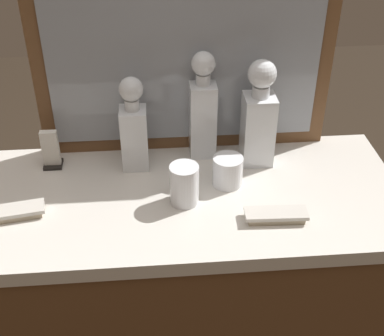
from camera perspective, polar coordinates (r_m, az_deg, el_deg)
name	(u,v)px	position (r m, az deg, el deg)	size (l,w,h in m)	color
dresser	(192,302)	(1.65, 0.00, -14.26)	(1.10, 0.50, 0.83)	brown
dresser_mirror	(184,45)	(1.42, -0.82, 13.16)	(0.81, 0.03, 0.62)	brown
crystal_decanter_right	(258,122)	(1.44, 7.17, 4.90)	(0.08, 0.08, 0.30)	white
crystal_decanter_far_left	(134,132)	(1.43, -6.28, 3.85)	(0.07, 0.07, 0.27)	white
crystal_decanter_front	(203,115)	(1.46, 1.16, 5.75)	(0.07, 0.07, 0.31)	white
crystal_tumbler_center	(228,172)	(1.39, 3.87, -0.45)	(0.08, 0.08, 0.08)	white
crystal_tumbler_right	(184,186)	(1.31, -0.84, -1.94)	(0.07, 0.07, 0.11)	white
silver_brush_right	(276,215)	(1.29, 9.05, -5.08)	(0.15, 0.06, 0.02)	#B7A88C
silver_brush_rear	(11,213)	(1.36, -18.99, -4.60)	(0.17, 0.08, 0.02)	#B7A88C
napkin_holder	(51,152)	(1.50, -14.97, 1.72)	(0.05, 0.05, 0.11)	black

